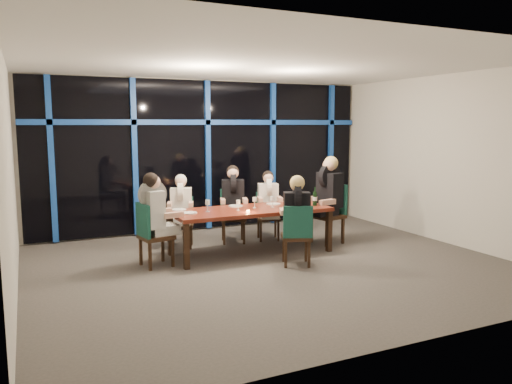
# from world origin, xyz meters

# --- Properties ---
(room) EXTENTS (7.04, 7.00, 3.02)m
(room) POSITION_xyz_m (0.00, 0.00, 2.02)
(room) COLOR #534D49
(room) RESTS_ON ground
(window_wall) EXTENTS (6.86, 0.43, 2.94)m
(window_wall) POSITION_xyz_m (0.01, 2.93, 1.55)
(window_wall) COLOR black
(window_wall) RESTS_ON ground
(dining_table) EXTENTS (2.60, 1.00, 0.75)m
(dining_table) POSITION_xyz_m (0.00, 0.80, 0.68)
(dining_table) COLOR maroon
(dining_table) RESTS_ON ground
(chair_far_left) EXTENTS (0.52, 0.52, 0.87)m
(chair_far_left) POSITION_xyz_m (-0.90, 1.75, 0.48)
(chair_far_left) COLOR #301C10
(chair_far_left) RESTS_ON ground
(chair_far_mid) EXTENTS (0.56, 0.56, 0.95)m
(chair_far_mid) POSITION_xyz_m (0.06, 1.72, 0.53)
(chair_far_mid) COLOR #301C10
(chair_far_mid) RESTS_ON ground
(chair_far_right) EXTENTS (0.51, 0.51, 0.87)m
(chair_far_right) POSITION_xyz_m (0.72, 1.63, 0.49)
(chair_far_right) COLOR #301C10
(chair_far_right) RESTS_ON ground
(chair_end_left) EXTENTS (0.52, 0.52, 0.97)m
(chair_end_left) POSITION_xyz_m (-1.68, 0.70, 0.54)
(chair_end_left) COLOR #301C10
(chair_end_left) RESTS_ON ground
(chair_end_right) EXTENTS (0.58, 0.58, 1.06)m
(chair_end_right) POSITION_xyz_m (1.63, 0.89, 0.59)
(chair_end_right) COLOR #301C10
(chair_end_right) RESTS_ON ground
(chair_near_mid) EXTENTS (0.57, 0.57, 0.94)m
(chair_near_mid) POSITION_xyz_m (0.31, -0.19, 0.52)
(chair_near_mid) COLOR #301C10
(chair_near_mid) RESTS_ON ground
(diner_far_left) EXTENTS (0.53, 0.59, 0.84)m
(diner_far_left) POSITION_xyz_m (-0.92, 1.68, 0.83)
(diner_far_left) COLOR silver
(diner_far_left) RESTS_ON ground
(diner_far_mid) EXTENTS (0.56, 0.65, 0.93)m
(diner_far_mid) POSITION_xyz_m (0.03, 1.65, 0.91)
(diner_far_mid) COLOR black
(diner_far_mid) RESTS_ON ground
(diner_far_right) EXTENTS (0.51, 0.59, 0.85)m
(diner_far_right) POSITION_xyz_m (0.70, 1.56, 0.83)
(diner_far_right) COLOR silver
(diner_far_right) RESTS_ON ground
(diner_end_left) EXTENTS (0.64, 0.52, 0.94)m
(diner_end_left) POSITION_xyz_m (-1.60, 0.71, 0.92)
(diner_end_left) COLOR black
(diner_end_left) RESTS_ON ground
(diner_end_right) EXTENTS (0.71, 0.58, 1.04)m
(diner_end_right) POSITION_xyz_m (1.54, 0.87, 1.01)
(diner_end_right) COLOR black
(diner_end_right) RESTS_ON ground
(diner_near_mid) EXTENTS (0.58, 0.64, 0.91)m
(diner_near_mid) POSITION_xyz_m (0.34, -0.12, 0.89)
(diner_near_mid) COLOR black
(diner_near_mid) RESTS_ON ground
(plate_far_left) EXTENTS (0.24, 0.24, 0.01)m
(plate_far_left) POSITION_xyz_m (-1.12, 1.15, 0.76)
(plate_far_left) COLOR white
(plate_far_left) RESTS_ON dining_table
(plate_far_mid) EXTENTS (0.24, 0.24, 0.01)m
(plate_far_mid) POSITION_xyz_m (-0.14, 1.11, 0.76)
(plate_far_mid) COLOR white
(plate_far_mid) RESTS_ON dining_table
(plate_far_right) EXTENTS (0.24, 0.24, 0.01)m
(plate_far_right) POSITION_xyz_m (0.53, 1.03, 0.76)
(plate_far_right) COLOR white
(plate_far_right) RESTS_ON dining_table
(plate_end_left) EXTENTS (0.24, 0.24, 0.01)m
(plate_end_left) POSITION_xyz_m (-1.05, 0.81, 0.76)
(plate_end_left) COLOR white
(plate_end_left) RESTS_ON dining_table
(plate_end_right) EXTENTS (0.24, 0.24, 0.01)m
(plate_end_right) POSITION_xyz_m (0.99, 0.76, 0.76)
(plate_end_right) COLOR white
(plate_end_right) RESTS_ON dining_table
(plate_near_mid) EXTENTS (0.24, 0.24, 0.01)m
(plate_near_mid) POSITION_xyz_m (0.56, 0.40, 0.76)
(plate_near_mid) COLOR white
(plate_near_mid) RESTS_ON dining_table
(wine_bottle) EXTENTS (0.07, 0.07, 0.32)m
(wine_bottle) POSITION_xyz_m (1.11, 0.62, 0.87)
(wine_bottle) COLOR black
(wine_bottle) RESTS_ON dining_table
(water_pitcher) EXTENTS (0.12, 0.10, 0.19)m
(water_pitcher) POSITION_xyz_m (0.72, 0.67, 0.84)
(water_pitcher) COLOR silver
(water_pitcher) RESTS_ON dining_table
(tea_light) EXTENTS (0.05, 0.05, 0.03)m
(tea_light) POSITION_xyz_m (-0.19, 0.50, 0.77)
(tea_light) COLOR #F7A44A
(tea_light) RESTS_ON dining_table
(wine_glass_a) EXTENTS (0.06, 0.06, 0.17)m
(wine_glass_a) POSITION_xyz_m (-0.25, 0.74, 0.87)
(wine_glass_a) COLOR silver
(wine_glass_a) RESTS_ON dining_table
(wine_glass_b) EXTENTS (0.07, 0.07, 0.18)m
(wine_glass_b) POSITION_xyz_m (0.09, 0.85, 0.88)
(wine_glass_b) COLOR silver
(wine_glass_b) RESTS_ON dining_table
(wine_glass_c) EXTENTS (0.07, 0.07, 0.18)m
(wine_glass_c) POSITION_xyz_m (0.38, 0.77, 0.88)
(wine_glass_c) COLOR silver
(wine_glass_c) RESTS_ON dining_table
(wine_glass_d) EXTENTS (0.07, 0.07, 0.19)m
(wine_glass_d) POSITION_xyz_m (-0.74, 0.82, 0.89)
(wine_glass_d) COLOR silver
(wine_glass_d) RESTS_ON dining_table
(wine_glass_e) EXTENTS (0.07, 0.07, 0.18)m
(wine_glass_e) POSITION_xyz_m (0.86, 0.85, 0.88)
(wine_glass_e) COLOR silver
(wine_glass_e) RESTS_ON dining_table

